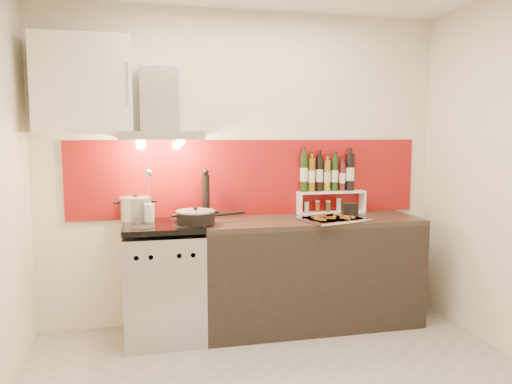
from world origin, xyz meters
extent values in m
cube|color=silver|center=(0.00, 1.40, 1.30)|extent=(3.40, 0.02, 2.60)
cube|color=maroon|center=(0.05, 1.39, 1.22)|extent=(3.00, 0.02, 0.64)
cube|color=#B7B7BA|center=(-0.70, 1.10, 0.42)|extent=(0.60, 0.60, 0.84)
cube|color=black|center=(-0.70, 0.81, 0.33)|extent=(0.50, 0.02, 0.40)
cube|color=#B7B7BA|center=(-0.70, 0.81, 0.72)|extent=(0.56, 0.02, 0.12)
cube|color=#FF190C|center=(-0.70, 0.81, 0.72)|extent=(0.10, 0.01, 0.04)
cube|color=black|center=(-0.70, 1.10, 0.89)|extent=(0.60, 0.60, 0.04)
cube|color=black|center=(0.50, 1.10, 0.43)|extent=(1.80, 0.60, 0.86)
cube|color=black|center=(0.50, 1.10, 0.88)|extent=(1.80, 0.60, 0.04)
cube|color=#B7B7BA|center=(-0.70, 1.15, 1.58)|extent=(0.62, 0.50, 0.06)
cube|color=#B7B7BA|center=(-0.70, 1.30, 1.86)|extent=(0.30, 0.18, 0.50)
sphere|color=#FFD18C|center=(-0.85, 1.15, 1.54)|extent=(0.07, 0.07, 0.07)
sphere|color=#FFD18C|center=(-0.55, 1.15, 1.54)|extent=(0.07, 0.07, 0.07)
cube|color=silver|center=(-1.25, 1.22, 1.95)|extent=(0.70, 0.35, 0.72)
cylinder|color=#B7B7BA|center=(-0.90, 1.28, 1.00)|extent=(0.25, 0.25, 0.17)
cylinder|color=#99999E|center=(-0.90, 1.28, 1.09)|extent=(0.25, 0.25, 0.01)
sphere|color=black|center=(-0.90, 1.28, 1.11)|extent=(0.03, 0.03, 0.03)
cylinder|color=black|center=(-0.46, 1.01, 0.96)|extent=(0.29, 0.29, 0.09)
cylinder|color=#99999E|center=(-0.46, 1.01, 1.01)|extent=(0.30, 0.30, 0.01)
sphere|color=black|center=(-0.46, 1.01, 1.03)|extent=(0.03, 0.03, 0.03)
cylinder|color=black|center=(-0.19, 1.10, 0.97)|extent=(0.27, 0.12, 0.03)
cylinder|color=silver|center=(-0.80, 1.21, 0.97)|extent=(0.09, 0.09, 0.15)
cylinder|color=silver|center=(-0.79, 1.21, 1.17)|extent=(0.01, 0.07, 0.27)
sphere|color=silver|center=(-0.79, 1.15, 1.30)|extent=(0.06, 0.06, 0.06)
cylinder|color=black|center=(-0.35, 1.24, 1.08)|extent=(0.06, 0.06, 0.37)
sphere|color=black|center=(-0.35, 1.24, 1.29)|extent=(0.05, 0.05, 0.05)
cube|color=white|center=(0.76, 1.34, 0.91)|extent=(0.60, 0.16, 0.01)
cube|color=white|center=(0.47, 1.34, 0.99)|extent=(0.02, 0.16, 0.17)
cube|color=white|center=(1.05, 1.34, 0.99)|extent=(0.02, 0.16, 0.17)
cube|color=white|center=(0.76, 1.34, 1.09)|extent=(0.60, 0.16, 0.02)
cylinder|color=black|center=(0.51, 1.34, 1.26)|extent=(0.07, 0.07, 0.33)
cylinder|color=brown|center=(0.58, 1.34, 1.24)|extent=(0.06, 0.06, 0.29)
cylinder|color=black|center=(0.65, 1.34, 1.25)|extent=(0.06, 0.06, 0.31)
cylinder|color=olive|center=(0.72, 1.34, 1.23)|extent=(0.06, 0.06, 0.27)
cylinder|color=#153312|center=(0.79, 1.34, 1.24)|extent=(0.06, 0.06, 0.29)
cylinder|color=#561718|center=(0.86, 1.34, 1.22)|extent=(0.05, 0.05, 0.25)
cylinder|color=black|center=(0.93, 1.34, 1.26)|extent=(0.07, 0.07, 0.33)
cylinder|color=beige|center=(0.54, 1.34, 0.95)|extent=(0.04, 0.04, 0.08)
cylinder|color=maroon|center=(0.64, 1.34, 0.96)|extent=(0.04, 0.04, 0.09)
cylinder|color=#4A4925|center=(0.74, 1.34, 0.96)|extent=(0.04, 0.04, 0.08)
cylinder|color=silver|center=(0.83, 1.34, 0.96)|extent=(0.04, 0.04, 0.10)
cube|color=black|center=(0.84, 1.11, 0.96)|extent=(0.14, 0.07, 0.11)
cube|color=silver|center=(0.63, 0.97, 0.91)|extent=(0.54, 0.46, 0.01)
cube|color=silver|center=(0.63, 0.97, 0.92)|extent=(0.57, 0.49, 0.01)
cube|color=red|center=(0.63, 0.97, 0.92)|extent=(0.49, 0.42, 0.01)
cube|color=brown|center=(0.71, 0.92, 0.93)|extent=(0.06, 0.04, 0.02)
cube|color=brown|center=(0.68, 1.05, 0.93)|extent=(0.04, 0.06, 0.02)
cube|color=brown|center=(0.74, 0.96, 0.93)|extent=(0.04, 0.06, 0.02)
cube|color=brown|center=(0.75, 0.94, 0.93)|extent=(0.04, 0.06, 0.02)
cube|color=brown|center=(0.60, 0.93, 0.93)|extent=(0.06, 0.02, 0.02)
cube|color=brown|center=(0.57, 1.02, 0.93)|extent=(0.06, 0.03, 0.02)
cube|color=brown|center=(0.73, 1.05, 0.93)|extent=(0.05, 0.06, 0.02)
cube|color=brown|center=(0.50, 1.01, 0.93)|extent=(0.06, 0.03, 0.02)
cube|color=brown|center=(0.72, 0.88, 0.93)|extent=(0.04, 0.06, 0.02)
cube|color=brown|center=(0.62, 0.95, 0.93)|extent=(0.06, 0.04, 0.02)
cube|color=brown|center=(0.51, 0.88, 0.93)|extent=(0.06, 0.06, 0.02)
cube|color=brown|center=(0.49, 0.91, 0.93)|extent=(0.06, 0.05, 0.02)
cube|color=brown|center=(0.51, 0.86, 0.93)|extent=(0.06, 0.04, 0.02)
cube|color=brown|center=(0.50, 0.99, 0.93)|extent=(0.06, 0.05, 0.02)
cube|color=brown|center=(0.60, 0.93, 0.93)|extent=(0.06, 0.04, 0.02)
cube|color=brown|center=(0.78, 0.93, 0.93)|extent=(0.03, 0.06, 0.02)
camera|label=1|loc=(-0.84, -2.73, 1.59)|focal=35.00mm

